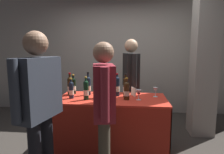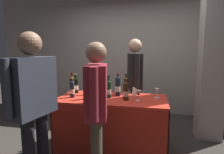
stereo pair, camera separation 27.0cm
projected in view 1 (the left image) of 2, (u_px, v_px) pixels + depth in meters
name	position (u px, v px, depth m)	size (l,w,h in m)	color
ground_plane	(112.00, 150.00, 2.85)	(12.00, 12.00, 0.00)	#38332D
back_partition	(120.00, 49.00, 4.51)	(6.48, 0.12, 2.96)	#9E998E
concrete_pillar	(206.00, 34.00, 3.19)	(0.38, 0.38, 3.46)	gray
tasting_table	(112.00, 114.00, 2.78)	(1.53, 0.74, 0.79)	red
featured_wine_bottle	(108.00, 89.00, 2.72)	(0.08, 0.08, 0.32)	black
display_bottle_0	(73.00, 86.00, 2.97)	(0.08, 0.08, 0.31)	black
display_bottle_1	(125.00, 87.00, 2.79)	(0.07, 0.07, 0.34)	#38230F
display_bottle_2	(88.00, 85.00, 2.90)	(0.08, 0.08, 0.35)	#192333
display_bottle_3	(86.00, 90.00, 2.62)	(0.07, 0.07, 0.32)	black
display_bottle_4	(70.00, 86.00, 2.87)	(0.08, 0.08, 0.34)	#38230F
display_bottle_5	(117.00, 86.00, 2.84)	(0.08, 0.08, 0.34)	#192333
display_bottle_6	(127.00, 90.00, 2.62)	(0.08, 0.08, 0.31)	#38230F
display_bottle_7	(71.00, 90.00, 2.70)	(0.07, 0.07, 0.29)	#192333
wine_glass_near_vendor	(139.00, 92.00, 2.62)	(0.07, 0.07, 0.14)	silver
wine_glass_mid	(107.00, 93.00, 2.58)	(0.07, 0.07, 0.14)	silver
wine_glass_near_taster	(156.00, 90.00, 2.79)	(0.07, 0.07, 0.14)	silver
flower_vase	(98.00, 89.00, 2.72)	(0.10, 0.10, 0.39)	tan
brochure_stand	(133.00, 92.00, 2.85)	(0.15, 0.01, 0.12)	silver
vendor_presenter	(131.00, 77.00, 3.34)	(0.30, 0.61, 1.65)	black
taster_foreground_right	(104.00, 104.00, 1.98)	(0.28, 0.56, 1.55)	#4C4233
taster_foreground_left	(39.00, 100.00, 1.84)	(0.31, 0.63, 1.64)	black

